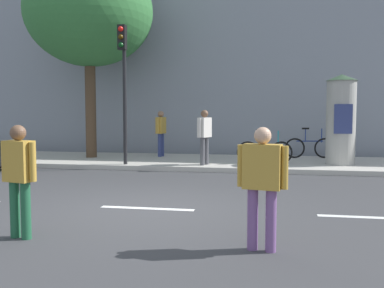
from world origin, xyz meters
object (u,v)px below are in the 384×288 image
street_tree (89,12)px  pedestrian_in_light_jacket (161,130)px  traffic_light (123,72)px  pedestrian_near_pole (19,172)px  pedestrian_with_bag (262,178)px  bicycle_upright (265,152)px  poster_column (341,119)px  pedestrian_in_dark_shirt (205,132)px  bicycle_leaning (310,147)px

street_tree → pedestrian_in_light_jacket: 4.90m
traffic_light → pedestrian_near_pole: 7.77m
pedestrian_with_bag → pedestrian_in_light_jacket: 10.74m
traffic_light → bicycle_upright: bearing=13.2°
poster_column → pedestrian_in_dark_shirt: size_ratio=1.65×
poster_column → street_tree: street_tree is taller
pedestrian_near_pole → bicycle_leaning: bearing=64.8°
street_tree → pedestrian_with_bag: size_ratio=4.38×
poster_column → pedestrian_in_light_jacket: 6.32m
traffic_light → bicycle_upright: size_ratio=2.44×
street_tree → pedestrian_in_dark_shirt: bearing=-19.0°
pedestrian_in_light_jacket → street_tree: bearing=-163.7°
traffic_light → street_tree: size_ratio=0.60×
pedestrian_near_pole → traffic_light: bearing=97.6°
pedestrian_near_pole → bicycle_leaning: pedestrian_near_pole is taller
traffic_light → poster_column: traffic_light is taller
bicycle_upright → pedestrian_in_light_jacket: bearing=157.2°
poster_column → pedestrian_near_pole: poster_column is taller
poster_column → street_tree: 9.40m
street_tree → pedestrian_near_pole: street_tree is taller
pedestrian_with_bag → traffic_light: bearing=120.9°
pedestrian_in_dark_shirt → street_tree: bearing=161.0°
pedestrian_near_pole → bicycle_upright: size_ratio=0.93×
pedestrian_in_dark_shirt → bicycle_upright: (1.85, 0.62, -0.63)m
poster_column → pedestrian_in_light_jacket: poster_column is taller
pedestrian_near_pole → pedestrian_in_dark_shirt: 7.96m
traffic_light → street_tree: (-1.91, 1.91, 2.29)m
pedestrian_with_bag → bicycle_leaning: pedestrian_with_bag is taller
pedestrian_in_light_jacket → bicycle_leaning: (5.37, 0.38, -0.60)m
pedestrian_in_light_jacket → pedestrian_near_pole: bearing=-87.4°
pedestrian_near_pole → pedestrian_in_dark_shirt: pedestrian_in_dark_shirt is taller
street_tree → poster_column: bearing=-4.3°
bicycle_upright → bicycle_leaning: bearing=51.8°
street_tree → bicycle_leaning: 9.23m
bicycle_upright → traffic_light: bearing=-166.8°
bicycle_leaning → pedestrian_with_bag: bearing=-98.1°
traffic_light → street_tree: 3.55m
bicycle_leaning → poster_column: bearing=-65.6°
poster_column → bicycle_upright: size_ratio=1.60×
pedestrian_in_dark_shirt → bicycle_upright: size_ratio=0.97×
pedestrian_with_bag → bicycle_leaning: 10.50m
pedestrian_in_dark_shirt → poster_column: bearing=11.7°
traffic_light → bicycle_upright: 5.11m
pedestrian_with_bag → street_tree: bearing=124.3°
bicycle_leaning → bicycle_upright: (-1.56, -1.98, 0.00)m
pedestrian_in_dark_shirt → pedestrian_near_pole: bearing=-100.9°
bicycle_upright → pedestrian_near_pole: bearing=-111.6°
pedestrian_with_bag → pedestrian_near_pole: pedestrian_near_pole is taller
traffic_light → pedestrian_in_light_jacket: bearing=78.8°
pedestrian_in_dark_shirt → bicycle_leaning: size_ratio=0.98×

